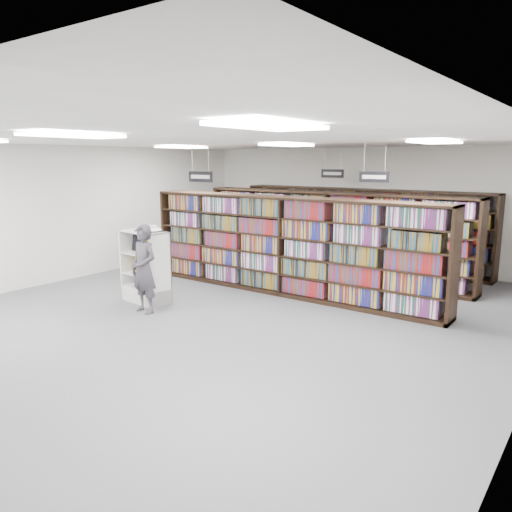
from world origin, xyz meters
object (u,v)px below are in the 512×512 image
Objects in this scene: endcap_display at (147,278)px; open_book at (149,229)px; shopper at (144,269)px; bookshelf_row_near at (286,246)px.

open_book reaches higher than endcap_display.
shopper reaches higher than open_book.
open_book is at bearing 130.42° from shopper.
open_book is (-1.86, -2.15, 0.45)m from bookshelf_row_near.
bookshelf_row_near reaches higher than shopper.
shopper is at bearing -38.52° from endcap_display.
open_book is (0.10, 0.02, 1.00)m from endcap_display.
bookshelf_row_near is 2.97m from endcap_display.
open_book is at bearing -130.85° from bookshelf_row_near.
bookshelf_row_near is 3.06m from shopper.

